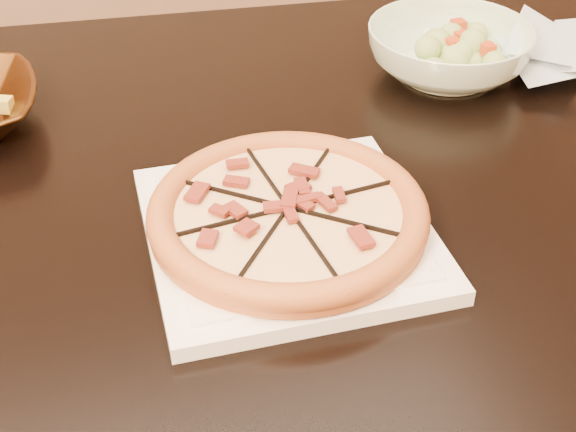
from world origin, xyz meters
name	(u,v)px	position (x,y,z in m)	size (l,w,h in m)	color
dining_table	(183,244)	(0.02, -0.09, 0.66)	(1.57, 1.09, 0.75)	black
plate	(288,231)	(0.11, -0.23, 0.76)	(0.29, 0.29, 0.02)	white
pizza	(288,213)	(0.11, -0.23, 0.78)	(0.29, 0.29, 0.03)	#B26832
salad_bowl	(448,52)	(0.43, 0.07, 0.79)	(0.23, 0.23, 0.07)	white
salad	(452,15)	(0.43, 0.07, 0.84)	(0.10, 0.11, 0.04)	#97B76C
cling_film	(551,56)	(0.57, 0.03, 0.78)	(0.17, 0.14, 0.05)	silver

